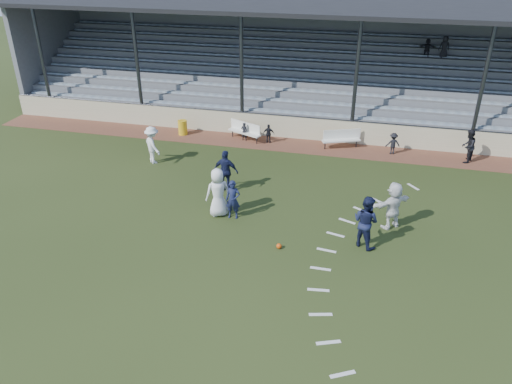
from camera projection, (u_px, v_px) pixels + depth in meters
The scene contains 19 objects.
ground at pixel (239, 257), 17.44m from camera, with size 90.00×90.00×0.00m, color #263314.
cinder_track at pixel (291, 145), 26.45m from camera, with size 34.00×2.00×0.02m, color brown.
retaining_wall at pixel (295, 128), 27.08m from camera, with size 34.00×0.18×1.20m, color beige.
bench_left at pixel (245, 129), 26.90m from camera, with size 1.98×1.27×0.95m.
bench_right at pixel (342, 137), 25.90m from camera, with size 2.00×1.20×0.95m.
trash_bin at pixel (183, 127), 27.62m from camera, with size 0.50×0.50×0.80m, color gold.
football at pixel (279, 246), 17.88m from camera, with size 0.19×0.19×0.19m, color #D5490C.
player_white_lead at pixel (218, 192), 19.58m from camera, with size 0.98×0.64×2.01m, color white.
player_navy_lead at pixel (233, 200), 19.48m from camera, with size 0.58×0.38×1.60m, color #161C3E.
player_navy_mid at pixel (366, 222), 17.65m from camera, with size 0.97×0.75×1.99m, color #161C3E.
player_white_wing at pixel (153, 145), 24.07m from camera, with size 1.19×0.69×1.85m, color white.
player_navy_wing at pixel (226, 171), 21.43m from camera, with size 1.11×0.46×1.89m, color #161C3E.
player_white_back at pixel (393, 205), 18.79m from camera, with size 1.75×0.56×1.89m, color white.
official at pixel (468, 146), 24.14m from camera, with size 0.81×0.63×1.66m, color black.
sub_left_near at pixel (244, 132), 26.80m from camera, with size 0.37×0.24×1.00m, color black.
sub_left_far at pixel (269, 134), 26.47m from camera, with size 0.61×0.25×1.03m, color black.
sub_right at pixel (393, 143), 25.15m from camera, with size 0.72×0.42×1.12m, color black.
grandstand at pixel (309, 76), 30.38m from camera, with size 34.60×9.00×6.61m.
penalty_arc at pixel (359, 274), 16.58m from camera, with size 3.89×14.63×0.01m.
Camera 1 is at (3.94, -13.80, 10.18)m, focal length 35.00 mm.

